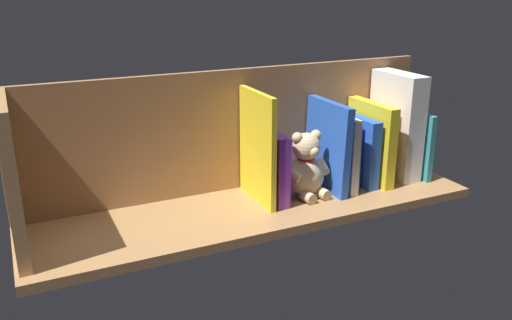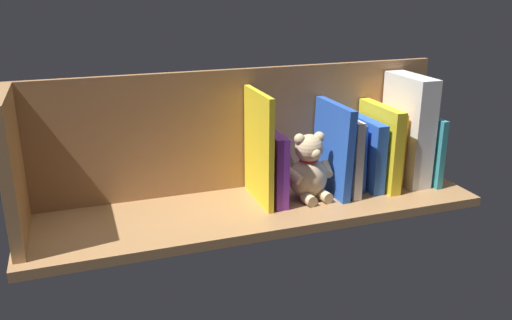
% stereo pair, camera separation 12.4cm
% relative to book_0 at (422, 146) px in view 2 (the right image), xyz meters
% --- Properties ---
extents(ground_plane, '(1.07, 0.29, 0.02)m').
position_rel_book_0_xyz_m(ground_plane, '(0.47, 0.02, -0.10)').
color(ground_plane, '#A87A4C').
extents(shelf_back_panel, '(1.07, 0.02, 0.30)m').
position_rel_book_0_xyz_m(shelf_back_panel, '(0.47, -0.10, 0.06)').
color(shelf_back_panel, '#9C6C43').
rests_on(shelf_back_panel, ground_plane).
extents(shelf_side_divider, '(0.02, 0.23, 0.30)m').
position_rel_book_0_xyz_m(shelf_side_divider, '(0.99, 0.02, 0.06)').
color(shelf_side_divider, '#A87A4C').
rests_on(shelf_side_divider, ground_plane).
extents(book_0, '(0.02, 0.18, 0.18)m').
position_rel_book_0_xyz_m(book_0, '(0.00, 0.00, 0.00)').
color(book_0, teal).
rests_on(book_0, ground_plane).
extents(dictionary_thick_white, '(0.06, 0.17, 0.28)m').
position_rel_book_0_xyz_m(dictionary_thick_white, '(0.05, -0.01, 0.05)').
color(dictionary_thick_white, white).
rests_on(dictionary_thick_white, ground_plane).
extents(book_1, '(0.02, 0.14, 0.19)m').
position_rel_book_0_xyz_m(book_1, '(0.09, -0.02, 0.01)').
color(book_1, orange).
rests_on(book_1, ground_plane).
extents(book_2, '(0.03, 0.18, 0.21)m').
position_rel_book_0_xyz_m(book_2, '(0.13, 0.00, 0.02)').
color(book_2, yellow).
rests_on(book_2, ground_plane).
extents(book_3, '(0.03, 0.16, 0.18)m').
position_rel_book_0_xyz_m(book_3, '(0.17, -0.01, -0.00)').
color(book_3, blue).
rests_on(book_3, ground_plane).
extents(book_4, '(0.03, 0.14, 0.17)m').
position_rel_book_0_xyz_m(book_4, '(0.20, -0.02, -0.00)').
color(book_4, blue).
rests_on(book_4, ground_plane).
extents(book_5, '(0.02, 0.18, 0.19)m').
position_rel_book_0_xyz_m(book_5, '(0.23, -0.00, 0.01)').
color(book_5, silver).
rests_on(book_5, ground_plane).
extents(book_6, '(0.03, 0.18, 0.23)m').
position_rel_book_0_xyz_m(book_6, '(0.26, 0.00, 0.02)').
color(book_6, blue).
rests_on(book_6, ground_plane).
extents(teddy_bear, '(0.13, 0.11, 0.16)m').
position_rel_book_0_xyz_m(teddy_bear, '(0.34, 0.02, -0.02)').
color(teddy_bear, '#D1B284').
rests_on(teddy_bear, ground_plane).
extents(book_7, '(0.03, 0.17, 0.17)m').
position_rel_book_0_xyz_m(book_7, '(0.43, -0.00, -0.00)').
color(book_7, purple).
rests_on(book_7, ground_plane).
extents(book_8, '(0.01, 0.17, 0.27)m').
position_rel_book_0_xyz_m(book_8, '(0.46, -0.00, 0.04)').
color(book_8, yellow).
rests_on(book_8, ground_plane).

